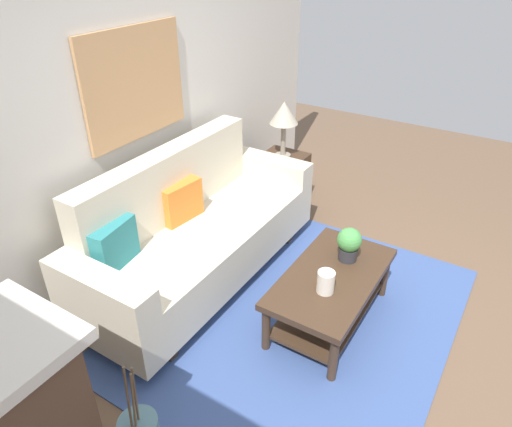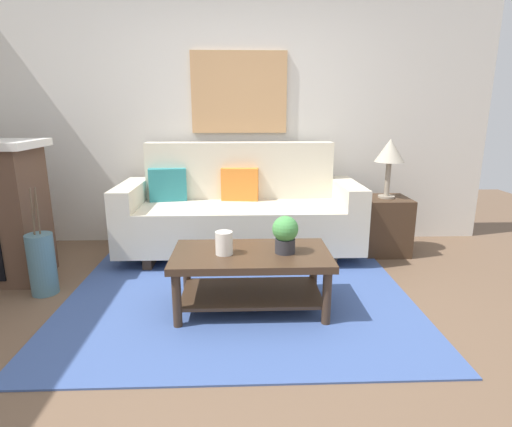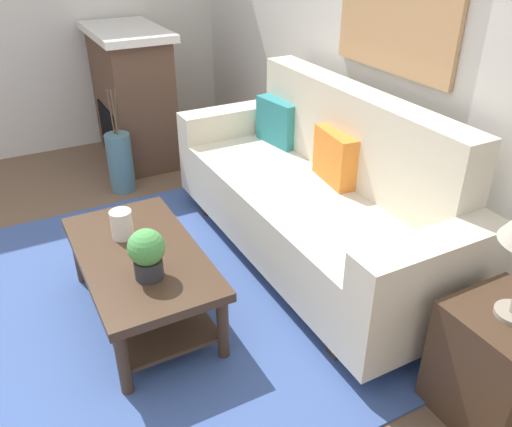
{
  "view_description": "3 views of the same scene",
  "coord_description": "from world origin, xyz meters",
  "px_view_note": "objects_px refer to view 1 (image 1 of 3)",
  "views": [
    {
      "loc": [
        -2.4,
        -0.64,
        2.51
      ],
      "look_at": [
        0.16,
        0.96,
        0.69
      ],
      "focal_mm": 32.68,
      "sensor_mm": 36.0,
      "label": 1
    },
    {
      "loc": [
        0.03,
        -2.41,
        1.4
      ],
      "look_at": [
        0.15,
        0.99,
        0.53
      ],
      "focal_mm": 28.61,
      "sensor_mm": 36.0,
      "label": 2
    },
    {
      "loc": [
        2.4,
        -0.25,
        1.97
      ],
      "look_at": [
        0.2,
        0.92,
        0.55
      ],
      "focal_mm": 36.8,
      "sensor_mm": 36.0,
      "label": 3
    }
  ],
  "objects_px": {
    "tabletop_vase": "(326,282)",
    "coffee_table": "(331,287)",
    "framed_painting": "(136,84)",
    "potted_plant_tabletop": "(349,243)",
    "couch": "(196,232)",
    "throw_pillow_teal": "(115,245)",
    "side_table": "(282,181)",
    "table_lamp": "(284,115)",
    "throw_pillow_orange": "(182,201)"
  },
  "relations": [
    {
      "from": "tabletop_vase",
      "to": "coffee_table",
      "type": "bearing_deg",
      "value": 9.25
    },
    {
      "from": "coffee_table",
      "to": "framed_painting",
      "type": "distance_m",
      "value": 2.05
    },
    {
      "from": "potted_plant_tabletop",
      "to": "framed_painting",
      "type": "relative_size",
      "value": 0.27
    },
    {
      "from": "tabletop_vase",
      "to": "couch",
      "type": "bearing_deg",
      "value": 84.82
    },
    {
      "from": "tabletop_vase",
      "to": "potted_plant_tabletop",
      "type": "distance_m",
      "value": 0.43
    },
    {
      "from": "throw_pillow_teal",
      "to": "side_table",
      "type": "xyz_separation_m",
      "value": [
        2.14,
        -0.12,
        -0.4
      ]
    },
    {
      "from": "tabletop_vase",
      "to": "table_lamp",
      "type": "bearing_deg",
      "value": 37.77
    },
    {
      "from": "coffee_table",
      "to": "table_lamp",
      "type": "bearing_deg",
      "value": 40.67
    },
    {
      "from": "couch",
      "to": "tabletop_vase",
      "type": "distance_m",
      "value": 1.2
    },
    {
      "from": "throw_pillow_orange",
      "to": "framed_painting",
      "type": "bearing_deg",
      "value": 90.0
    },
    {
      "from": "throw_pillow_teal",
      "to": "potted_plant_tabletop",
      "type": "xyz_separation_m",
      "value": [
        1.02,
        -1.3,
        -0.11
      ]
    },
    {
      "from": "throw_pillow_orange",
      "to": "framed_painting",
      "type": "height_order",
      "value": "framed_painting"
    },
    {
      "from": "side_table",
      "to": "table_lamp",
      "type": "bearing_deg",
      "value": 0.0
    },
    {
      "from": "coffee_table",
      "to": "couch",
      "type": "bearing_deg",
      "value": 93.88
    },
    {
      "from": "tabletop_vase",
      "to": "side_table",
      "type": "xyz_separation_m",
      "value": [
        1.54,
        1.19,
        -0.23
      ]
    },
    {
      "from": "throw_pillow_teal",
      "to": "tabletop_vase",
      "type": "xyz_separation_m",
      "value": [
        0.6,
        -1.32,
        -0.17
      ]
    },
    {
      "from": "couch",
      "to": "potted_plant_tabletop",
      "type": "height_order",
      "value": "couch"
    },
    {
      "from": "coffee_table",
      "to": "potted_plant_tabletop",
      "type": "relative_size",
      "value": 4.2
    },
    {
      "from": "throw_pillow_teal",
      "to": "side_table",
      "type": "bearing_deg",
      "value": -3.35
    },
    {
      "from": "coffee_table",
      "to": "tabletop_vase",
      "type": "xyz_separation_m",
      "value": [
        -0.19,
        -0.03,
        0.19
      ]
    },
    {
      "from": "potted_plant_tabletop",
      "to": "framed_painting",
      "type": "bearing_deg",
      "value": 100.78
    },
    {
      "from": "tabletop_vase",
      "to": "table_lamp",
      "type": "height_order",
      "value": "table_lamp"
    },
    {
      "from": "throw_pillow_orange",
      "to": "side_table",
      "type": "distance_m",
      "value": 1.49
    },
    {
      "from": "couch",
      "to": "table_lamp",
      "type": "xyz_separation_m",
      "value": [
        1.43,
        0.0,
        0.56
      ]
    },
    {
      "from": "coffee_table",
      "to": "framed_painting",
      "type": "relative_size",
      "value": 1.13
    },
    {
      "from": "table_lamp",
      "to": "framed_painting",
      "type": "bearing_deg",
      "value": 161.95
    },
    {
      "from": "throw_pillow_orange",
      "to": "table_lamp",
      "type": "relative_size",
      "value": 0.63
    },
    {
      "from": "tabletop_vase",
      "to": "potted_plant_tabletop",
      "type": "xyz_separation_m",
      "value": [
        0.42,
        0.01,
        0.06
      ]
    },
    {
      "from": "table_lamp",
      "to": "coffee_table",
      "type": "bearing_deg",
      "value": -139.33
    },
    {
      "from": "throw_pillow_orange",
      "to": "throw_pillow_teal",
      "type": "bearing_deg",
      "value": 180.0
    },
    {
      "from": "table_lamp",
      "to": "framed_painting",
      "type": "relative_size",
      "value": 0.59
    },
    {
      "from": "tabletop_vase",
      "to": "table_lamp",
      "type": "distance_m",
      "value": 2.0
    },
    {
      "from": "couch",
      "to": "tabletop_vase",
      "type": "bearing_deg",
      "value": -95.18
    },
    {
      "from": "throw_pillow_orange",
      "to": "side_table",
      "type": "xyz_separation_m",
      "value": [
        1.43,
        -0.12,
        -0.4
      ]
    },
    {
      "from": "throw_pillow_teal",
      "to": "throw_pillow_orange",
      "type": "xyz_separation_m",
      "value": [
        0.71,
        0.0,
        0.0
      ]
    },
    {
      "from": "couch",
      "to": "throw_pillow_orange",
      "type": "distance_m",
      "value": 0.28
    },
    {
      "from": "couch",
      "to": "coffee_table",
      "type": "distance_m",
      "value": 1.17
    },
    {
      "from": "couch",
      "to": "potted_plant_tabletop",
      "type": "bearing_deg",
      "value": -75.12
    },
    {
      "from": "coffee_table",
      "to": "table_lamp",
      "type": "height_order",
      "value": "table_lamp"
    },
    {
      "from": "throw_pillow_teal",
      "to": "tabletop_vase",
      "type": "distance_m",
      "value": 1.46
    },
    {
      "from": "throw_pillow_teal",
      "to": "framed_painting",
      "type": "relative_size",
      "value": 0.37
    },
    {
      "from": "tabletop_vase",
      "to": "framed_painting",
      "type": "relative_size",
      "value": 0.16
    },
    {
      "from": "tabletop_vase",
      "to": "table_lamp",
      "type": "relative_size",
      "value": 0.28
    },
    {
      "from": "couch",
      "to": "table_lamp",
      "type": "relative_size",
      "value": 3.97
    },
    {
      "from": "tabletop_vase",
      "to": "side_table",
      "type": "bearing_deg",
      "value": 37.77
    },
    {
      "from": "couch",
      "to": "framed_painting",
      "type": "distance_m",
      "value": 1.22
    },
    {
      "from": "table_lamp",
      "to": "throw_pillow_orange",
      "type": "bearing_deg",
      "value": 175.0
    },
    {
      "from": "coffee_table",
      "to": "side_table",
      "type": "distance_m",
      "value": 1.78
    },
    {
      "from": "couch",
      "to": "table_lamp",
      "type": "height_order",
      "value": "table_lamp"
    },
    {
      "from": "potted_plant_tabletop",
      "to": "throw_pillow_orange",
      "type": "bearing_deg",
      "value": 103.5
    }
  ]
}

